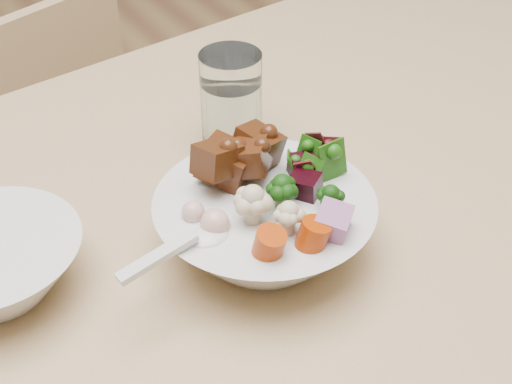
# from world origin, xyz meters

# --- Properties ---
(dining_table) EXTENTS (1.82, 1.20, 0.80)m
(dining_table) POSITION_xyz_m (0.23, -0.16, 0.72)
(dining_table) COLOR tan
(dining_table) RESTS_ON ground
(chair_far) EXTENTS (0.46, 0.46, 0.78)m
(chair_far) POSITION_xyz_m (0.06, 0.46, 0.44)
(chair_far) COLOR tan
(chair_far) RESTS_ON ground
(food_bowl) EXTENTS (0.22, 0.22, 0.12)m
(food_bowl) POSITION_xyz_m (0.05, -0.17, 0.83)
(food_bowl) COLOR silver
(food_bowl) RESTS_ON dining_table
(soup_spoon) EXTENTS (0.11, 0.04, 0.02)m
(soup_spoon) POSITION_xyz_m (-0.03, -0.19, 0.86)
(soup_spoon) COLOR silver
(soup_spoon) RESTS_ON food_bowl
(water_glass) EXTENTS (0.07, 0.07, 0.12)m
(water_glass) POSITION_xyz_m (0.11, 0.01, 0.85)
(water_glass) COLOR white
(water_glass) RESTS_ON dining_table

